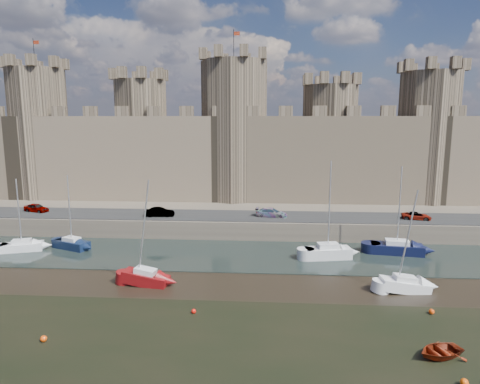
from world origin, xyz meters
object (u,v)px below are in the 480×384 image
at_px(sailboat_3, 397,248).
at_px(car_1, 160,212).
at_px(car_3, 416,216).
at_px(sailboat_5, 405,284).
at_px(sailboat_2, 328,251).
at_px(sailboat_0, 22,246).
at_px(car_0, 36,208).
at_px(sailboat_4, 146,277).
at_px(sailboat_1, 72,243).
at_px(car_2, 272,213).

bearing_deg(sailboat_3, car_1, 175.63).
bearing_deg(car_3, sailboat_5, 170.30).
height_order(car_1, sailboat_2, sailboat_2).
distance_m(car_1, sailboat_0, 17.60).
bearing_deg(car_0, sailboat_4, -114.55).
xyz_separation_m(sailboat_2, sailboat_5, (5.95, -9.12, -0.17)).
bearing_deg(sailboat_3, sailboat_1, -170.60).
height_order(car_0, car_2, car_0).
relative_size(car_0, sailboat_5, 0.39).
relative_size(car_1, sailboat_3, 0.38).
relative_size(sailboat_0, sailboat_3, 0.85).
height_order(car_0, sailboat_1, sailboat_1).
distance_m(car_1, sailboat_4, 18.84).
bearing_deg(car_1, sailboat_3, -107.92).
distance_m(car_0, car_1, 18.98).
xyz_separation_m(car_2, sailboat_0, (-30.60, -9.90, -2.41)).
height_order(car_2, sailboat_4, sailboat_4).
distance_m(car_1, sailboat_3, 31.52).
distance_m(car_0, sailboat_5, 51.21).
distance_m(sailboat_0, sailboat_2, 37.11).
distance_m(car_2, sailboat_5, 23.13).
xyz_separation_m(car_1, sailboat_0, (-14.96, -8.95, -2.45)).
relative_size(car_1, sailboat_4, 0.39).
height_order(sailboat_0, sailboat_1, sailboat_1).
height_order(car_3, sailboat_5, sailboat_5).
distance_m(car_0, sailboat_2, 42.57).
xyz_separation_m(car_3, sailboat_5, (-7.20, -19.02, -2.32)).
height_order(sailboat_0, sailboat_5, sailboat_5).
bearing_deg(sailboat_1, car_0, 158.38).
xyz_separation_m(car_1, car_2, (15.64, 0.95, -0.03)).
relative_size(sailboat_3, sailboat_5, 1.08).
bearing_deg(sailboat_4, sailboat_1, 146.94).
relative_size(car_1, car_3, 1.05).
distance_m(car_0, sailboat_4, 30.08).
bearing_deg(sailboat_5, sailboat_3, 72.29).
height_order(car_2, sailboat_5, sailboat_5).
distance_m(car_0, car_2, 34.55).
bearing_deg(sailboat_2, car_3, 26.90).
distance_m(sailboat_0, sailboat_5, 44.08).
bearing_deg(sailboat_5, car_2, 117.70).
relative_size(car_3, sailboat_0, 0.43).
height_order(car_2, sailboat_0, sailboat_0).
relative_size(car_0, car_3, 0.99).
distance_m(car_0, sailboat_3, 50.38).
bearing_deg(car_2, sailboat_0, 116.37).
bearing_deg(sailboat_0, car_2, -0.47).
distance_m(sailboat_3, sailboat_5, 11.78).
distance_m(sailboat_2, sailboat_5, 10.90).
height_order(sailboat_4, sailboat_5, sailboat_4).
distance_m(car_3, sailboat_2, 16.60).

